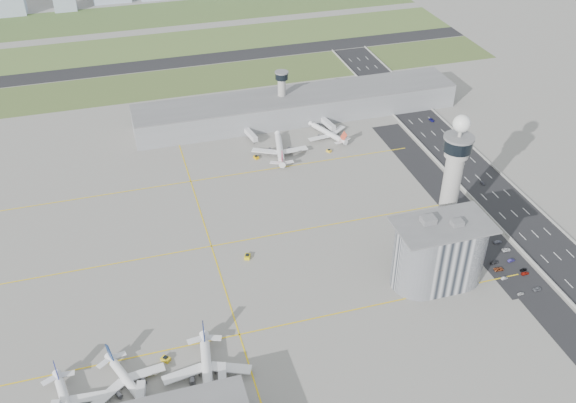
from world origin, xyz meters
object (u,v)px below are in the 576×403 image
object	(u,v)px
airplane_far_a	(280,145)
airplane_far_b	(327,130)
airplane_near_b	(129,380)
car_lot_1	(504,278)
car_lot_0	(521,294)
secondary_tower	(282,91)
tug_1	(151,371)
tug_3	(247,256)
car_lot_9	(511,260)
tug_5	(329,151)
car_lot_10	(506,250)
jet_bridge_far_0	(247,132)
car_hw_4	(376,84)
car_lot_11	(498,242)
car_lot_3	(494,262)
car_lot_6	(537,289)
jet_bridge_far_1	(323,121)
tug_2	(166,359)
airplane_near_c	(207,369)
car_lot_7	(525,273)
car_lot_2	(499,269)
car_lot_5	(474,242)
jet_bridge_near_2	(223,397)
car_lot_8	(523,270)
car_hw_1	(483,183)
car_lot_4	(481,250)
car_hw_2	(432,120)
admin_building	(439,253)
control_tower	(453,173)
tug_4	(256,157)

from	to	relation	value
airplane_far_a	airplane_far_b	size ratio (longest dim) A/B	1.16
airplane_near_b	car_lot_1	distance (m)	167.63
car_lot_0	secondary_tower	bearing A→B (deg)	10.02
tug_1	car_lot_1	distance (m)	159.02
tug_3	car_lot_9	size ratio (longest dim) A/B	0.97
tug_5	car_lot_10	distance (m)	122.89
jet_bridge_far_0	car_lot_10	world-z (taller)	jet_bridge_far_0
car_lot_9	car_lot_10	world-z (taller)	car_lot_10
car_hw_4	car_lot_11	bearing A→B (deg)	-87.18
car_lot_3	car_lot_6	bearing A→B (deg)	-168.08
jet_bridge_far_1	tug_2	bearing A→B (deg)	-46.23
airplane_near_b	airplane_near_c	size ratio (longest dim) A/B	0.86
car_lot_1	car_lot_7	xyz separation A→B (m)	(10.81, 0.18, 0.02)
tug_5	car_lot_0	bearing A→B (deg)	-104.02
jet_bridge_far_0	car_lot_9	distance (m)	177.48
tug_3	car_lot_2	bearing A→B (deg)	-178.38
airplane_near_c	airplane_far_b	xyz separation A→B (m)	(106.19, 166.04, -0.85)
airplane_far_b	car_lot_1	world-z (taller)	airplane_far_b
airplane_far_b	tug_5	size ratio (longest dim) A/B	11.81
car_lot_0	car_lot_6	size ratio (longest dim) A/B	0.78
secondary_tower	tug_2	size ratio (longest dim) A/B	9.15
car_lot_10	car_lot_5	bearing A→B (deg)	49.62
jet_bridge_near_2	car_lot_8	bearing A→B (deg)	-67.45
tug_2	jet_bridge_near_2	bearing A→B (deg)	79.82
car_lot_1	car_lot_8	size ratio (longest dim) A/B	0.97
car_lot_10	airplane_far_b	bearing A→B (deg)	17.18
car_lot_11	car_hw_1	bearing A→B (deg)	-21.55
car_lot_0	car_lot_2	world-z (taller)	car_lot_2
car_lot_4	car_lot_11	world-z (taller)	car_lot_11
airplane_near_b	car_hw_2	bearing A→B (deg)	105.47
airplane_near_c	car_hw_4	size ratio (longest dim) A/B	10.53
admin_building	car_lot_7	world-z (taller)	admin_building
airplane_near_b	jet_bridge_near_2	world-z (taller)	airplane_near_b
car_lot_6	car_lot_11	distance (m)	34.52
car_hw_2	control_tower	bearing A→B (deg)	-117.74
control_tower	car_lot_11	size ratio (longest dim) A/B	15.11
car_lot_11	car_lot_9	bearing A→B (deg)	174.98
car_lot_7	tug_4	bearing A→B (deg)	31.43
car_lot_8	car_lot_3	bearing A→B (deg)	45.02
car_lot_8	car_lot_11	world-z (taller)	car_lot_11
airplane_near_c	car_lot_2	distance (m)	141.60
tug_2	car_lot_1	size ratio (longest dim) A/B	1.05
airplane_far_a	car_hw_4	bearing A→B (deg)	-39.72
admin_building	tug_5	bearing A→B (deg)	93.58
car_lot_5	car_lot_7	size ratio (longest dim) A/B	0.85
jet_bridge_far_1	car_lot_7	size ratio (longest dim) A/B	3.55
tug_2	tug_5	size ratio (longest dim) A/B	1.21
secondary_tower	tug_1	size ratio (longest dim) A/B	8.91
jet_bridge_far_1	car_lot_10	distance (m)	151.44
secondary_tower	car_lot_4	bearing A→B (deg)	-71.89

